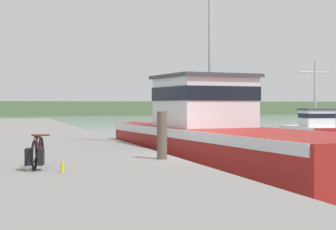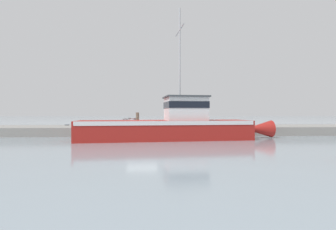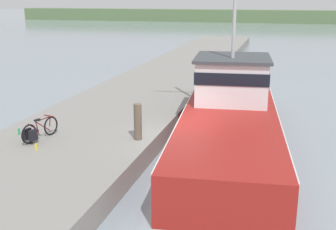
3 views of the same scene
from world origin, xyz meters
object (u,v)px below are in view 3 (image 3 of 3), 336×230
(water_bottle_on_curb, at_px, (36,147))
(mooring_post, at_px, (138,122))
(bicycle_touring, at_px, (37,131))
(fishing_boat_main, at_px, (230,114))
(water_bottle_by_bike, at_px, (19,132))

(water_bottle_on_curb, bearing_deg, mooring_post, 33.73)
(bicycle_touring, bearing_deg, fishing_boat_main, 43.93)
(bicycle_touring, bearing_deg, water_bottle_by_bike, 171.22)
(fishing_boat_main, distance_m, water_bottle_on_curb, 7.54)
(bicycle_touring, relative_size, water_bottle_on_curb, 7.54)
(fishing_boat_main, bearing_deg, bicycle_touring, -153.84)
(fishing_boat_main, xyz_separation_m, water_bottle_by_bike, (-7.30, -3.55, -0.25))
(water_bottle_by_bike, bearing_deg, fishing_boat_main, 25.93)
(fishing_boat_main, distance_m, mooring_post, 4.09)
(water_bottle_on_curb, bearing_deg, bicycle_touring, 119.05)
(fishing_boat_main, height_order, bicycle_touring, fishing_boat_main)
(fishing_boat_main, xyz_separation_m, bicycle_touring, (-6.29, -3.93, -0.02))
(fishing_boat_main, distance_m, water_bottle_by_bike, 8.12)
(bicycle_touring, distance_m, water_bottle_on_curb, 1.04)
(bicycle_touring, xyz_separation_m, water_bottle_by_bike, (-1.01, 0.38, -0.23))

